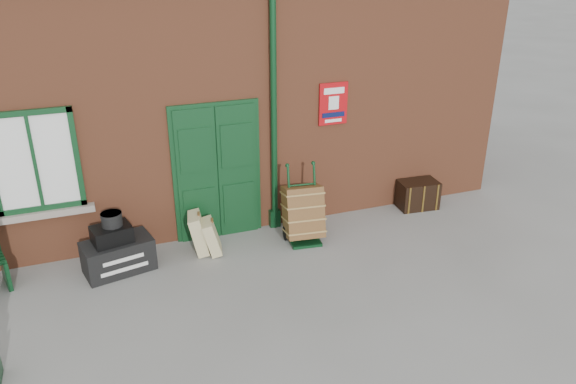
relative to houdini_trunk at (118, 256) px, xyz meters
name	(u,v)px	position (x,y,z in m)	size (l,w,h in m)	color
ground	(265,275)	(1.98, -0.89, -0.25)	(80.00, 80.00, 0.00)	gray
station_building	(203,79)	(1.98, 2.60, 1.92)	(10.30, 4.30, 4.36)	brown
houdini_trunk	(118,256)	(0.00, 0.00, 0.00)	(0.98, 0.54, 0.49)	black
strongbox	(112,234)	(-0.05, 0.00, 0.37)	(0.54, 0.39, 0.25)	black
hatbox	(112,219)	(-0.02, 0.03, 0.59)	(0.30, 0.30, 0.20)	black
suitcase_back	(199,233)	(1.23, 0.13, 0.08)	(0.18, 0.45, 0.63)	#C7B982
suitcase_front	(212,237)	(1.41, 0.03, 0.04)	(0.16, 0.41, 0.54)	#C7B982
porter_trolley	(303,213)	(2.91, -0.06, 0.24)	(0.68, 0.72, 1.25)	#0D371A
dark_trunk	(417,194)	(5.34, 0.36, 0.01)	(0.70, 0.46, 0.51)	black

